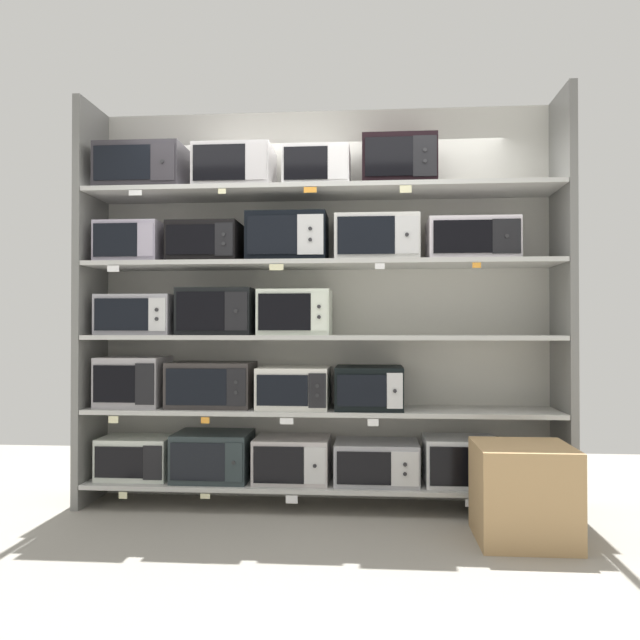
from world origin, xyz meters
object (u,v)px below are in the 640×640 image
at_px(microwave_17, 144,170).
at_px(microwave_18, 235,169).
at_px(microwave_3, 377,462).
at_px(microwave_15, 377,239).
at_px(microwave_12, 134,244).
at_px(microwave_7, 294,387).
at_px(microwave_16, 472,240).
at_px(microwave_10, 218,312).
at_px(microwave_14, 288,238).
at_px(microwave_2, 292,459).
at_px(microwave_1, 213,456).
at_px(microwave_11, 295,313).
at_px(microwave_13, 206,243).
at_px(microwave_8, 369,387).
at_px(microwave_20, 399,164).
at_px(microwave_9, 139,315).
at_px(microwave_0, 137,457).
at_px(microwave_19, 317,169).
at_px(microwave_5, 133,382).
at_px(microwave_4, 461,461).
at_px(microwave_6, 212,385).
at_px(shipping_carton, 523,493).

relative_size(microwave_17, microwave_18, 1.12).
relative_size(microwave_3, microwave_17, 0.95).
bearing_deg(microwave_15, microwave_17, 179.99).
xyz_separation_m(microwave_3, microwave_12, (-1.65, -0.00, 1.46)).
xyz_separation_m(microwave_7, microwave_15, (0.55, -0.00, 0.98)).
relative_size(microwave_15, microwave_16, 0.95).
bearing_deg(microwave_10, microwave_14, 0.01).
bearing_deg(microwave_2, microwave_1, 179.99).
height_order(microwave_17, microwave_18, microwave_17).
xyz_separation_m(microwave_2, microwave_3, (0.56, 0.00, -0.01)).
xyz_separation_m(microwave_11, microwave_13, (-0.61, 0.00, 0.47)).
relative_size(microwave_3, microwave_11, 1.16).
bearing_deg(microwave_16, microwave_14, -180.00).
bearing_deg(microwave_8, microwave_20, -0.06).
bearing_deg(microwave_15, microwave_9, 180.00).
distance_m(microwave_0, microwave_2, 1.07).
height_order(microwave_10, microwave_12, microwave_12).
relative_size(microwave_2, microwave_12, 1.16).
distance_m(microwave_7, microwave_16, 1.52).
distance_m(microwave_2, microwave_20, 2.08).
height_order(microwave_11, microwave_19, microwave_19).
bearing_deg(microwave_3, microwave_11, -179.98).
distance_m(microwave_5, microwave_7, 1.10).
bearing_deg(microwave_4, microwave_16, 0.07).
bearing_deg(microwave_1, microwave_7, 0.02).
xyz_separation_m(microwave_1, microwave_18, (0.15, -0.00, 1.93)).
relative_size(microwave_13, microwave_19, 1.07).
bearing_deg(microwave_8, microwave_15, -0.40).
relative_size(microwave_2, microwave_6, 0.88).
distance_m(microwave_9, microwave_13, 0.67).
relative_size(microwave_6, microwave_9, 1.10).
bearing_deg(microwave_8, microwave_7, -180.00).
height_order(microwave_6, microwave_13, microwave_13).
distance_m(microwave_5, microwave_12, 0.94).
bearing_deg(microwave_6, shipping_carton, -16.88).
bearing_deg(microwave_5, microwave_9, -0.48).
bearing_deg(microwave_2, microwave_14, 179.79).
distance_m(microwave_8, shipping_carton, 1.16).
distance_m(microwave_6, microwave_16, 1.98).
bearing_deg(microwave_19, microwave_1, 179.99).
height_order(microwave_0, microwave_16, microwave_16).
bearing_deg(microwave_5, microwave_6, -0.03).
height_order(microwave_1, microwave_2, microwave_1).
bearing_deg(microwave_4, microwave_15, -179.99).
distance_m(microwave_20, shipping_carton, 2.19).
bearing_deg(microwave_7, microwave_9, -179.99).
bearing_deg(microwave_12, microwave_5, 7.51).
bearing_deg(microwave_0, shipping_carton, -13.44).
height_order(microwave_7, microwave_12, microwave_12).
relative_size(microwave_6, microwave_8, 1.27).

